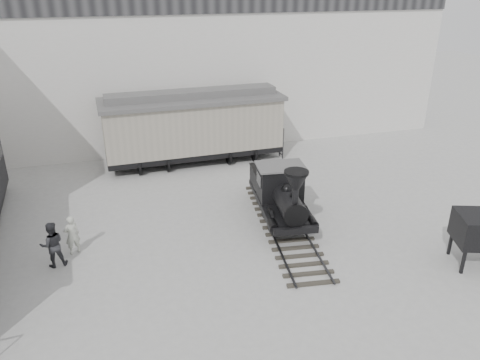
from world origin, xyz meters
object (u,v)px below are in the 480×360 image
object	(u,v)px
boxcar	(193,125)
visitor_a	(72,235)
visitor_b	(52,245)
locomotive	(281,196)

from	to	relation	value
boxcar	visitor_a	bearing A→B (deg)	-128.94
boxcar	visitor_b	xyz separation A→B (m)	(-7.10, -9.13, -1.30)
visitor_a	visitor_b	bearing A→B (deg)	24.68
locomotive	visitor_b	distance (m)	9.41
visitor_a	visitor_b	distance (m)	0.96
locomotive	boxcar	size ratio (longest dim) A/B	0.87
locomotive	visitor_a	world-z (taller)	locomotive
locomotive	boxcar	world-z (taller)	boxcar
visitor_b	visitor_a	bearing A→B (deg)	-141.71
boxcar	visitor_a	xyz separation A→B (m)	(-6.45, -8.43, -1.39)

